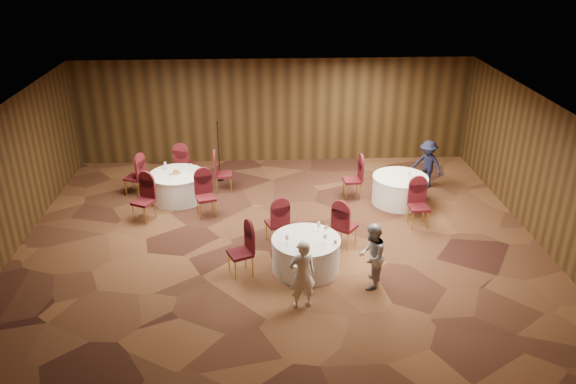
{
  "coord_description": "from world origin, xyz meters",
  "views": [
    {
      "loc": [
        -0.38,
        -11.57,
        6.58
      ],
      "look_at": [
        0.2,
        0.2,
        1.1
      ],
      "focal_mm": 35.0,
      "sensor_mm": 36.0,
      "label": 1
    }
  ],
  "objects_px": {
    "table_right": "(399,189)",
    "woman_a": "(302,274)",
    "table_main": "(306,254)",
    "mic_stand": "(219,163)",
    "man_c": "(427,164)",
    "woman_b": "(371,256)",
    "table_left": "(178,186)"
  },
  "relations": [
    {
      "from": "table_main",
      "to": "mic_stand",
      "type": "relative_size",
      "value": 0.83
    },
    {
      "from": "table_main",
      "to": "mic_stand",
      "type": "bearing_deg",
      "value": 113.49
    },
    {
      "from": "table_main",
      "to": "woman_a",
      "type": "relative_size",
      "value": 1.02
    },
    {
      "from": "mic_stand",
      "to": "man_c",
      "type": "bearing_deg",
      "value": -7.65
    },
    {
      "from": "mic_stand",
      "to": "woman_b",
      "type": "relative_size",
      "value": 1.25
    },
    {
      "from": "table_left",
      "to": "man_c",
      "type": "distance_m",
      "value": 6.91
    },
    {
      "from": "table_main",
      "to": "man_c",
      "type": "xyz_separation_m",
      "value": [
        3.72,
        4.11,
        0.31
      ]
    },
    {
      "from": "mic_stand",
      "to": "table_left",
      "type": "bearing_deg",
      "value": -130.13
    },
    {
      "from": "table_left",
      "to": "woman_b",
      "type": "height_order",
      "value": "woman_b"
    },
    {
      "from": "table_right",
      "to": "woman_a",
      "type": "distance_m",
      "value": 5.32
    },
    {
      "from": "table_main",
      "to": "woman_a",
      "type": "bearing_deg",
      "value": -97.83
    },
    {
      "from": "mic_stand",
      "to": "table_main",
      "type": "bearing_deg",
      "value": -66.51
    },
    {
      "from": "table_main",
      "to": "woman_a",
      "type": "height_order",
      "value": "woman_a"
    },
    {
      "from": "woman_a",
      "to": "man_c",
      "type": "height_order",
      "value": "woman_a"
    },
    {
      "from": "woman_b",
      "to": "table_main",
      "type": "bearing_deg",
      "value": -99.0
    },
    {
      "from": "table_main",
      "to": "table_right",
      "type": "relative_size",
      "value": 1.0
    },
    {
      "from": "table_main",
      "to": "table_right",
      "type": "xyz_separation_m",
      "value": [
        2.74,
        3.15,
        0.0
      ]
    },
    {
      "from": "woman_a",
      "to": "man_c",
      "type": "bearing_deg",
      "value": -139.67
    },
    {
      "from": "woman_b",
      "to": "man_c",
      "type": "height_order",
      "value": "woman_b"
    },
    {
      "from": "table_left",
      "to": "table_right",
      "type": "relative_size",
      "value": 1.02
    },
    {
      "from": "woman_a",
      "to": "mic_stand",
      "type": "bearing_deg",
      "value": -86.31
    },
    {
      "from": "mic_stand",
      "to": "woman_b",
      "type": "height_order",
      "value": "mic_stand"
    },
    {
      "from": "table_main",
      "to": "woman_b",
      "type": "relative_size",
      "value": 1.03
    },
    {
      "from": "woman_a",
      "to": "table_main",
      "type": "bearing_deg",
      "value": -111.64
    },
    {
      "from": "table_right",
      "to": "woman_a",
      "type": "height_order",
      "value": "woman_a"
    },
    {
      "from": "table_main",
      "to": "woman_b",
      "type": "bearing_deg",
      "value": -28.58
    },
    {
      "from": "table_right",
      "to": "man_c",
      "type": "distance_m",
      "value": 1.4
    },
    {
      "from": "woman_a",
      "to": "table_left",
      "type": "bearing_deg",
      "value": -72.6
    },
    {
      "from": "table_main",
      "to": "table_left",
      "type": "bearing_deg",
      "value": 130.97
    },
    {
      "from": "woman_b",
      "to": "man_c",
      "type": "bearing_deg",
      "value": 172.33
    },
    {
      "from": "mic_stand",
      "to": "man_c",
      "type": "xyz_separation_m",
      "value": [
        5.85,
        -0.79,
        0.16
      ]
    },
    {
      "from": "table_main",
      "to": "woman_b",
      "type": "height_order",
      "value": "woman_b"
    }
  ]
}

